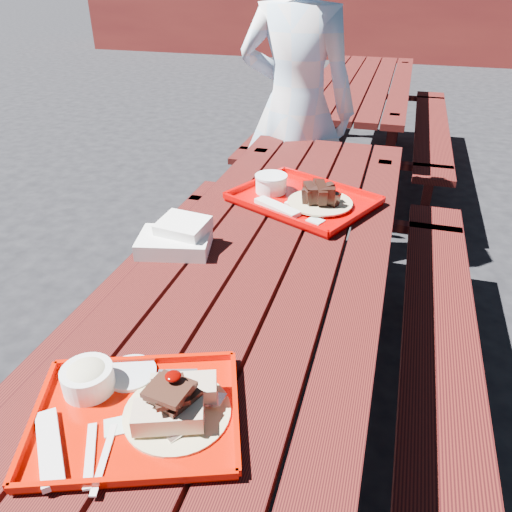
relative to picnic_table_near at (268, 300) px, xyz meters
name	(u,v)px	position (x,y,z in m)	size (l,w,h in m)	color
ground	(267,416)	(0.00, 0.00, -0.56)	(60.00, 60.00, 0.00)	black
picnic_table_near	(268,300)	(0.00, 0.00, 0.00)	(1.41, 2.40, 0.75)	#49120E
picnic_table_far	(359,105)	(0.00, 2.80, 0.00)	(1.41, 2.40, 0.75)	#49120E
near_tray	(136,401)	(-0.09, -0.71, 0.22)	(0.49, 0.44, 0.13)	#C40F00
far_tray	(300,197)	(0.02, 0.40, 0.22)	(0.61, 0.56, 0.08)	#BE0000
white_cloth	(177,238)	(-0.29, -0.06, 0.23)	(0.25, 0.21, 0.09)	white
person	(296,109)	(-0.21, 1.31, 0.31)	(0.64, 0.42, 1.74)	#BCDFFF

